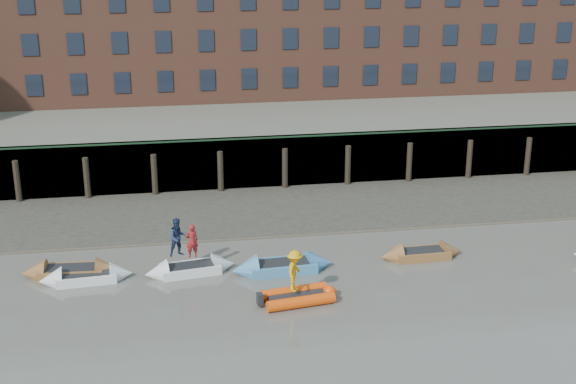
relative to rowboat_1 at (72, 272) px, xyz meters
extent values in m
plane|color=#5D5952|center=(9.98, -10.69, -0.24)|extent=(220.00, 220.00, 0.00)
cube|color=#3D382F|center=(9.98, 7.31, -0.24)|extent=(110.00, 8.00, 0.50)
cube|color=#4C4336|center=(9.98, 3.91, -0.24)|extent=(110.00, 1.60, 0.10)
cube|color=#2D2A26|center=(9.98, 11.71, 1.36)|extent=(110.00, 0.80, 3.20)
cylinder|color=black|center=(-4.02, 11.06, 1.06)|extent=(0.36, 0.36, 2.60)
cylinder|color=black|center=(-0.02, 11.06, 1.06)|extent=(0.36, 0.36, 2.60)
cylinder|color=black|center=(3.98, 11.06, 1.06)|extent=(0.36, 0.36, 2.60)
cylinder|color=black|center=(7.98, 11.06, 1.06)|extent=(0.36, 0.36, 2.60)
cylinder|color=black|center=(11.98, 11.06, 1.06)|extent=(0.36, 0.36, 2.60)
cylinder|color=black|center=(15.98, 11.06, 1.06)|extent=(0.36, 0.36, 2.60)
cylinder|color=black|center=(19.98, 11.06, 1.06)|extent=(0.36, 0.36, 2.60)
cylinder|color=black|center=(23.98, 11.06, 1.06)|extent=(0.36, 0.36, 2.60)
cylinder|color=black|center=(27.98, 11.06, 1.06)|extent=(0.36, 0.36, 2.60)
cube|color=#264C2D|center=(9.98, 11.41, 3.01)|extent=(110.00, 0.06, 0.10)
cube|color=#5E594D|center=(9.98, 25.31, 1.36)|extent=(110.00, 28.00, 3.20)
cube|color=brown|center=(9.98, 26.31, 8.96)|extent=(80.00, 10.00, 12.00)
cube|color=black|center=(-4.02, 21.29, 4.76)|extent=(1.10, 0.12, 1.50)
cube|color=black|center=(-1.02, 21.29, 4.76)|extent=(1.10, 0.12, 1.50)
cube|color=black|center=(1.98, 21.29, 4.76)|extent=(1.10, 0.12, 1.50)
cube|color=black|center=(4.98, 21.29, 4.76)|extent=(1.10, 0.12, 1.50)
cube|color=black|center=(7.98, 21.29, 4.76)|extent=(1.10, 0.12, 1.50)
cube|color=black|center=(10.98, 21.29, 4.76)|extent=(1.10, 0.12, 1.50)
cube|color=black|center=(13.98, 21.29, 4.76)|extent=(1.10, 0.12, 1.50)
cube|color=black|center=(16.98, 21.29, 4.76)|extent=(1.10, 0.12, 1.50)
cube|color=black|center=(19.98, 21.29, 4.76)|extent=(1.10, 0.12, 1.50)
cube|color=black|center=(22.98, 21.29, 4.76)|extent=(1.10, 0.12, 1.50)
cube|color=black|center=(25.98, 21.29, 4.76)|extent=(1.10, 0.12, 1.50)
cube|color=black|center=(28.98, 21.29, 4.76)|extent=(1.10, 0.12, 1.50)
cube|color=black|center=(31.98, 21.29, 4.76)|extent=(1.10, 0.12, 1.50)
cube|color=black|center=(34.98, 21.29, 4.76)|extent=(1.10, 0.12, 1.50)
cube|color=black|center=(-4.02, 21.29, 7.56)|extent=(1.10, 0.12, 1.50)
cube|color=black|center=(-1.02, 21.29, 7.56)|extent=(1.10, 0.12, 1.50)
cube|color=black|center=(1.98, 21.29, 7.56)|extent=(1.10, 0.12, 1.50)
cube|color=black|center=(4.98, 21.29, 7.56)|extent=(1.10, 0.12, 1.50)
cube|color=black|center=(7.98, 21.29, 7.56)|extent=(1.10, 0.12, 1.50)
cube|color=black|center=(10.98, 21.29, 7.56)|extent=(1.10, 0.12, 1.50)
cube|color=black|center=(13.98, 21.29, 7.56)|extent=(1.10, 0.12, 1.50)
cube|color=black|center=(16.98, 21.29, 7.56)|extent=(1.10, 0.12, 1.50)
cube|color=black|center=(19.98, 21.29, 7.56)|extent=(1.10, 0.12, 1.50)
cube|color=black|center=(22.98, 21.29, 7.56)|extent=(1.10, 0.12, 1.50)
cube|color=black|center=(25.98, 21.29, 7.56)|extent=(1.10, 0.12, 1.50)
cube|color=black|center=(28.98, 21.29, 7.56)|extent=(1.10, 0.12, 1.50)
cube|color=black|center=(31.98, 21.29, 7.56)|extent=(1.10, 0.12, 1.50)
cube|color=black|center=(34.98, 21.29, 7.56)|extent=(1.10, 0.12, 1.50)
cube|color=black|center=(-4.02, 21.29, 10.36)|extent=(1.10, 0.12, 1.50)
cube|color=black|center=(-1.02, 21.29, 10.36)|extent=(1.10, 0.12, 1.50)
cube|color=black|center=(1.98, 21.29, 10.36)|extent=(1.10, 0.12, 1.50)
cube|color=black|center=(4.98, 21.29, 10.36)|extent=(1.10, 0.12, 1.50)
cube|color=black|center=(7.98, 21.29, 10.36)|extent=(1.10, 0.12, 1.50)
cube|color=brown|center=(0.00, 0.00, -0.01)|extent=(3.08, 1.55, 0.47)
cone|color=brown|center=(1.74, -0.12, -0.01)|extent=(1.26, 1.43, 1.35)
cone|color=brown|center=(-1.74, 0.12, -0.01)|extent=(1.26, 1.43, 1.35)
cube|color=black|center=(0.00, 0.00, 0.21)|extent=(2.56, 1.18, 0.06)
cube|color=silver|center=(0.72, -0.68, -0.02)|extent=(2.85, 1.45, 0.43)
cone|color=silver|center=(2.33, -0.56, -0.02)|extent=(1.17, 1.32, 1.25)
cone|color=silver|center=(-0.88, -0.80, -0.02)|extent=(1.17, 1.32, 1.25)
cube|color=black|center=(0.72, -0.68, 0.17)|extent=(2.36, 1.11, 0.06)
cube|color=silver|center=(5.57, -0.55, -0.02)|extent=(2.96, 1.68, 0.44)
cone|color=silver|center=(7.18, -0.31, -0.02)|extent=(1.27, 1.42, 1.26)
cone|color=silver|center=(3.95, -0.80, -0.02)|extent=(1.27, 1.42, 1.26)
cube|color=black|center=(5.57, -0.55, 0.18)|extent=(2.45, 1.29, 0.06)
cube|color=teal|center=(9.94, -1.05, 0.01)|extent=(3.25, 1.61, 0.50)
cone|color=teal|center=(11.79, -0.94, 0.01)|extent=(1.31, 1.50, 1.43)
cone|color=teal|center=(8.10, -1.16, 0.01)|extent=(1.31, 1.50, 1.43)
cube|color=black|center=(9.94, -1.05, 0.24)|extent=(2.70, 1.23, 0.06)
cube|color=brown|center=(17.04, -0.57, -0.03)|extent=(2.77, 1.32, 0.43)
cone|color=brown|center=(18.63, -0.51, -0.03)|extent=(1.10, 1.27, 1.23)
cone|color=brown|center=(15.45, -0.62, -0.03)|extent=(1.10, 1.27, 1.23)
cube|color=black|center=(17.04, -0.57, 0.17)|extent=(2.30, 1.00, 0.06)
cylinder|color=#E9460A|center=(10.00, -3.78, 0.01)|extent=(3.12, 0.97, 0.51)
cylinder|color=#E9460A|center=(10.17, -4.84, 0.01)|extent=(3.12, 0.97, 0.51)
sphere|color=#E9460A|center=(11.60, -4.07, 0.01)|extent=(0.58, 0.58, 0.58)
cube|color=black|center=(10.08, -4.31, 0.01)|extent=(2.67, 1.26, 0.18)
imported|color=maroon|center=(5.69, -0.56, 1.44)|extent=(0.68, 0.52, 1.65)
imported|color=#19233F|center=(5.06, -0.29, 1.55)|extent=(1.07, 0.93, 1.87)
imported|color=orange|center=(9.99, -4.25, 1.25)|extent=(1.13, 1.40, 1.89)
camera|label=1|loc=(4.58, -35.74, 15.99)|focal=50.00mm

